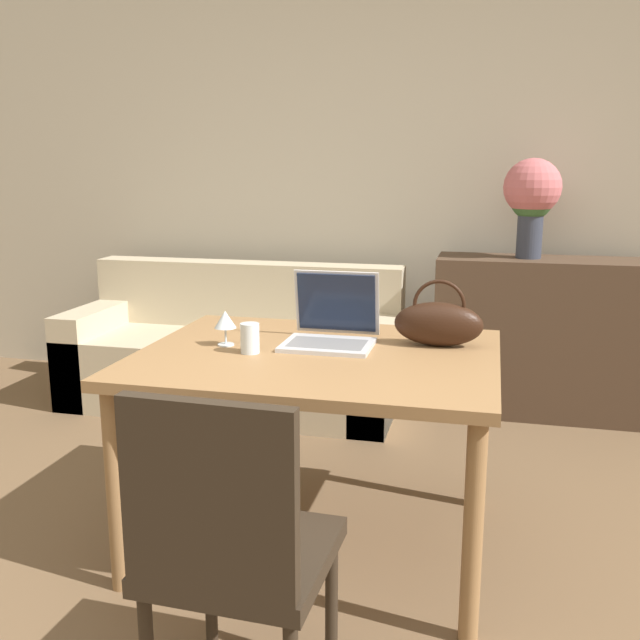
# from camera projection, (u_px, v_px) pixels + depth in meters

# --- Properties ---
(wall_back) EXTENTS (10.00, 0.06, 2.70)m
(wall_back) POSITION_uv_depth(u_px,v_px,m) (405.00, 174.00, 4.37)
(wall_back) COLOR #BCB29E
(wall_back) RESTS_ON ground_plane
(dining_table) EXTENTS (1.28, 1.02, 0.75)m
(dining_table) POSITION_uv_depth(u_px,v_px,m) (318.00, 374.00, 2.58)
(dining_table) COLOR olive
(dining_table) RESTS_ON ground_plane
(chair) EXTENTS (0.46, 0.46, 0.92)m
(chair) POSITION_uv_depth(u_px,v_px,m) (231.00, 544.00, 1.74)
(chair) COLOR #2D2319
(chair) RESTS_ON ground_plane
(couch) EXTENTS (1.94, 0.79, 0.82)m
(couch) POSITION_uv_depth(u_px,v_px,m) (235.00, 356.00, 4.27)
(couch) COLOR #C1B293
(couch) RESTS_ON ground_plane
(sideboard) EXTENTS (1.21, 0.40, 0.90)m
(sideboard) POSITION_uv_depth(u_px,v_px,m) (543.00, 337.00, 4.04)
(sideboard) COLOR #4C3828
(sideboard) RESTS_ON ground_plane
(laptop) EXTENTS (0.33, 0.31, 0.26)m
(laptop) POSITION_uv_depth(u_px,v_px,m) (332.00, 324.00, 2.69)
(laptop) COLOR silver
(laptop) RESTS_ON dining_table
(drinking_glass) EXTENTS (0.07, 0.07, 0.11)m
(drinking_glass) POSITION_uv_depth(u_px,v_px,m) (250.00, 338.00, 2.55)
(drinking_glass) COLOR silver
(drinking_glass) RESTS_ON dining_table
(wine_glass) EXTENTS (0.08, 0.08, 0.13)m
(wine_glass) POSITION_uv_depth(u_px,v_px,m) (225.00, 321.00, 2.65)
(wine_glass) COLOR silver
(wine_glass) RESTS_ON dining_table
(handbag) EXTENTS (0.33, 0.12, 0.25)m
(handbag) POSITION_uv_depth(u_px,v_px,m) (438.00, 323.00, 2.64)
(handbag) COLOR black
(handbag) RESTS_ON dining_table
(flower_vase) EXTENTS (0.31, 0.31, 0.55)m
(flower_vase) POSITION_uv_depth(u_px,v_px,m) (532.00, 195.00, 3.90)
(flower_vase) COLOR #333847
(flower_vase) RESTS_ON sideboard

